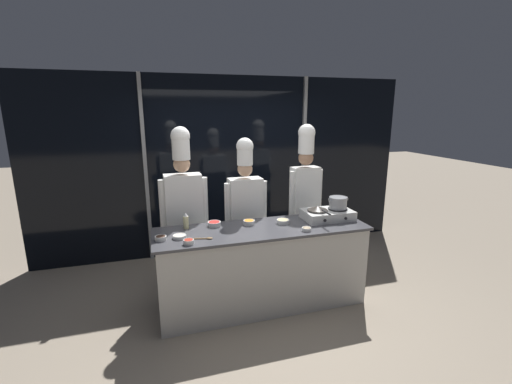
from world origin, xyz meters
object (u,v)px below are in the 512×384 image
(prep_bowl_soy_glaze, at_px, (161,238))
(chef_sous, at_px, (245,202))
(stock_pot, at_px, (338,202))
(serving_spoon_slotted, at_px, (206,238))
(squeeze_bottle_oil, at_px, (186,221))
(portable_stove, at_px, (327,214))
(prep_bowl_ginger, at_px, (283,221))
(prep_bowl_carrots, at_px, (249,222))
(chef_line, at_px, (305,186))
(prep_bowl_mushrooms, at_px, (307,229))
(prep_bowl_chili_flakes, at_px, (189,241))
(frying_pan, at_px, (318,208))
(chef_head, at_px, (184,199))
(prep_bowl_bell_pepper, at_px, (214,224))
(prep_bowl_onion, at_px, (179,236))

(prep_bowl_soy_glaze, xyz_separation_m, chef_sous, (1.04, 0.62, 0.13))
(stock_pot, relative_size, serving_spoon_slotted, 1.16)
(stock_pot, height_order, squeeze_bottle_oil, stock_pot)
(portable_stove, bearing_deg, prep_bowl_ginger, 179.58)
(prep_bowl_carrots, xyz_separation_m, chef_sous, (0.07, 0.41, 0.13))
(stock_pot, bearing_deg, chef_sous, 154.47)
(portable_stove, height_order, chef_line, chef_line)
(prep_bowl_mushrooms, bearing_deg, prep_bowl_carrots, 145.20)
(stock_pot, relative_size, prep_bowl_chili_flakes, 2.27)
(frying_pan, height_order, serving_spoon_slotted, frying_pan)
(prep_bowl_carrots, bearing_deg, serving_spoon_slotted, -150.14)
(prep_bowl_soy_glaze, relative_size, prep_bowl_ginger, 0.80)
(prep_bowl_carrots, distance_m, prep_bowl_ginger, 0.39)
(serving_spoon_slotted, relative_size, chef_line, 0.10)
(prep_bowl_ginger, bearing_deg, prep_bowl_carrots, 169.50)
(frying_pan, xyz_separation_m, chef_sous, (-0.75, 0.49, 0.01))
(prep_bowl_chili_flakes, height_order, chef_head, chef_head)
(prep_bowl_bell_pepper, bearing_deg, portable_stove, -5.91)
(serving_spoon_slotted, xyz_separation_m, chef_sous, (0.60, 0.72, 0.15))
(stock_pot, bearing_deg, squeeze_bottle_oil, 175.28)
(portable_stove, height_order, prep_bowl_carrots, portable_stove)
(prep_bowl_soy_glaze, relative_size, prep_bowl_onion, 0.84)
(squeeze_bottle_oil, bearing_deg, prep_bowl_onion, -108.42)
(portable_stove, xyz_separation_m, prep_bowl_ginger, (-0.57, 0.00, -0.03))
(stock_pot, height_order, serving_spoon_slotted, stock_pot)
(prep_bowl_carrots, bearing_deg, portable_stove, -4.54)
(chef_head, xyz_separation_m, chef_sous, (0.75, -0.03, -0.08))
(squeeze_bottle_oil, bearing_deg, stock_pot, -4.72)
(portable_stove, xyz_separation_m, prep_bowl_onion, (-1.74, -0.13, -0.04))
(frying_pan, height_order, stock_pot, stock_pot)
(prep_bowl_soy_glaze, bearing_deg, frying_pan, 4.19)
(stock_pot, height_order, prep_bowl_bell_pepper, stock_pot)
(prep_bowl_soy_glaze, bearing_deg, prep_bowl_mushrooms, -6.21)
(prep_bowl_mushrooms, xyz_separation_m, prep_bowl_bell_pepper, (-0.93, 0.44, 0.01))
(prep_bowl_mushrooms, bearing_deg, chef_line, 67.02)
(prep_bowl_onion, xyz_separation_m, chef_line, (1.70, 0.69, 0.27))
(chef_head, distance_m, chef_line, 1.59)
(frying_pan, bearing_deg, prep_bowl_ginger, 178.90)
(chef_sous, bearing_deg, prep_bowl_onion, 33.80)
(stock_pot, xyz_separation_m, prep_bowl_onion, (-1.87, -0.13, -0.18))
(prep_bowl_ginger, bearing_deg, prep_bowl_chili_flakes, -163.68)
(prep_bowl_carrots, relative_size, prep_bowl_bell_pepper, 0.89)
(prep_bowl_carrots, bearing_deg, frying_pan, -5.56)
(prep_bowl_chili_flakes, xyz_separation_m, serving_spoon_slotted, (0.18, 0.09, -0.02))
(prep_bowl_carrots, bearing_deg, chef_sous, 80.74)
(prep_bowl_soy_glaze, height_order, prep_bowl_mushrooms, prep_bowl_soy_glaze)
(prep_bowl_soy_glaze, relative_size, chef_line, 0.06)
(squeeze_bottle_oil, relative_size, chef_head, 0.09)
(squeeze_bottle_oil, xyz_separation_m, prep_bowl_carrots, (0.70, -0.07, -0.05))
(squeeze_bottle_oil, xyz_separation_m, chef_sous, (0.76, 0.34, 0.07))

